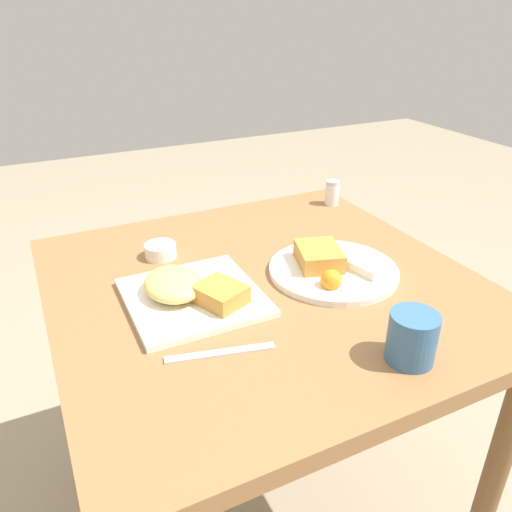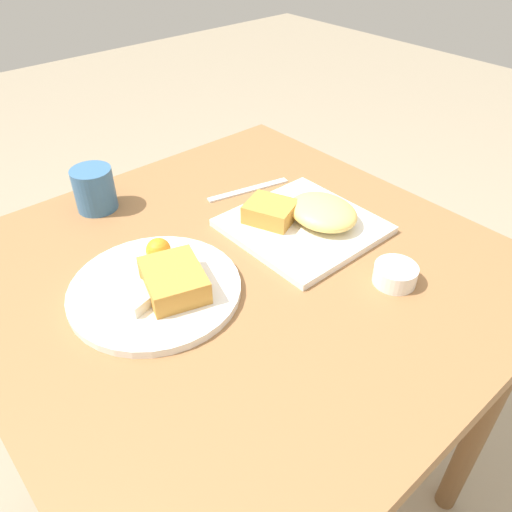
# 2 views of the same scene
# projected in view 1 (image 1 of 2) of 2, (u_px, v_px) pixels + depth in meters

# --- Properties ---
(dining_table) EXTENTS (0.87, 0.87, 0.77)m
(dining_table) POSITION_uv_depth(u_px,v_px,m) (264.00, 320.00, 1.11)
(dining_table) COLOR olive
(dining_table) RESTS_ON ground_plane
(plate_square_near) EXTENTS (0.26, 0.26, 0.06)m
(plate_square_near) POSITION_uv_depth(u_px,v_px,m) (189.00, 292.00, 0.98)
(plate_square_near) COLOR white
(plate_square_near) RESTS_ON dining_table
(plate_oval_far) EXTENTS (0.28, 0.28, 0.05)m
(plate_oval_far) POSITION_uv_depth(u_px,v_px,m) (332.00, 267.00, 1.08)
(plate_oval_far) COLOR white
(plate_oval_far) RESTS_ON dining_table
(sauce_ramekin) EXTENTS (0.07, 0.07, 0.03)m
(sauce_ramekin) POSITION_uv_depth(u_px,v_px,m) (160.00, 250.00, 1.15)
(sauce_ramekin) COLOR white
(sauce_ramekin) RESTS_ON dining_table
(salt_shaker) EXTENTS (0.04, 0.04, 0.07)m
(salt_shaker) POSITION_uv_depth(u_px,v_px,m) (332.00, 194.00, 1.45)
(salt_shaker) COLOR white
(salt_shaker) RESTS_ON dining_table
(butter_knife) EXTENTS (0.06, 0.19, 0.00)m
(butter_knife) POSITION_uv_depth(u_px,v_px,m) (220.00, 353.00, 0.84)
(butter_knife) COLOR silver
(butter_knife) RESTS_ON dining_table
(coffee_mug) EXTENTS (0.08, 0.08, 0.09)m
(coffee_mug) POSITION_uv_depth(u_px,v_px,m) (412.00, 338.00, 0.81)
(coffee_mug) COLOR #386693
(coffee_mug) RESTS_ON dining_table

